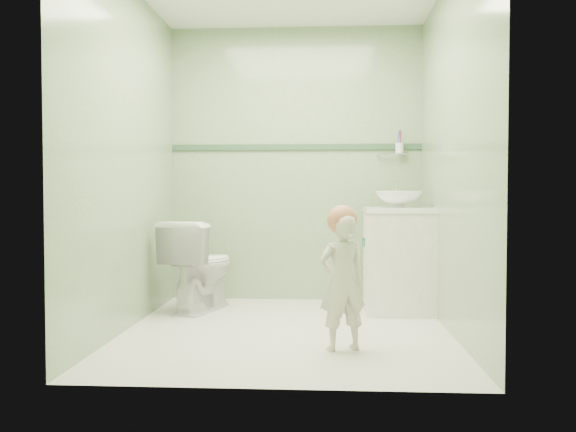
{
  "coord_description": "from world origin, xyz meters",
  "views": [
    {
      "loc": [
        0.26,
        -4.1,
        0.93
      ],
      "look_at": [
        0.0,
        0.15,
        0.78
      ],
      "focal_mm": 37.82,
      "sensor_mm": 36.0,
      "label": 1
    }
  ],
  "objects": [
    {
      "name": "vanity",
      "position": [
        0.84,
        0.7,
        0.4
      ],
      "size": [
        0.52,
        0.5,
        0.8
      ],
      "primitive_type": "cube",
      "color": "beige",
      "rests_on": "ground"
    },
    {
      "name": "toddler",
      "position": [
        0.36,
        -0.5,
        0.41
      ],
      "size": [
        0.35,
        0.29,
        0.81
      ],
      "primitive_type": "imported",
      "rotation": [
        0.0,
        0.0,
        3.51
      ],
      "color": "beige",
      "rests_on": "ground"
    },
    {
      "name": "hair_cap",
      "position": [
        0.36,
        -0.47,
        0.78
      ],
      "size": [
        0.18,
        0.18,
        0.18
      ],
      "primitive_type": "sphere",
      "color": "#C4724E",
      "rests_on": "toddler"
    },
    {
      "name": "basin",
      "position": [
        0.84,
        0.7,
        0.89
      ],
      "size": [
        0.37,
        0.37,
        0.13
      ],
      "primitive_type": "imported",
      "color": "white",
      "rests_on": "counter"
    },
    {
      "name": "room_shell",
      "position": [
        0.0,
        0.0,
        1.2
      ],
      "size": [
        2.5,
        2.54,
        2.4
      ],
      "color": "#82A272",
      "rests_on": "ground"
    },
    {
      "name": "faucet",
      "position": [
        0.84,
        0.89,
        0.97
      ],
      "size": [
        0.03,
        0.13,
        0.18
      ],
      "color": "silver",
      "rests_on": "counter"
    },
    {
      "name": "ground",
      "position": [
        0.0,
        0.0,
        0.0
      ],
      "size": [
        2.5,
        2.5,
        0.0
      ],
      "primitive_type": "plane",
      "color": "white",
      "rests_on": "ground"
    },
    {
      "name": "counter",
      "position": [
        0.84,
        0.7,
        0.81
      ],
      "size": [
        0.54,
        0.52,
        0.04
      ],
      "primitive_type": "cube",
      "color": "white",
      "rests_on": "vanity"
    },
    {
      "name": "toilet",
      "position": [
        -0.74,
        0.7,
        0.36
      ],
      "size": [
        0.6,
        0.8,
        0.73
      ],
      "primitive_type": "imported",
      "rotation": [
        0.0,
        0.0,
        2.84
      ],
      "color": "white",
      "rests_on": "ground"
    },
    {
      "name": "cup_holder",
      "position": [
        0.89,
        1.18,
        1.33
      ],
      "size": [
        0.26,
        0.07,
        0.21
      ],
      "color": "silver",
      "rests_on": "room_shell"
    },
    {
      "name": "trim_stripe",
      "position": [
        0.0,
        1.24,
        1.35
      ],
      "size": [
        2.2,
        0.02,
        0.05
      ],
      "primitive_type": "cube",
      "color": "#325338",
      "rests_on": "room_shell"
    },
    {
      "name": "teal_toothbrush",
      "position": [
        0.48,
        -0.59,
        0.66
      ],
      "size": [
        0.1,
        0.14,
        0.08
      ],
      "color": "#11886D",
      "rests_on": "toddler"
    }
  ]
}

